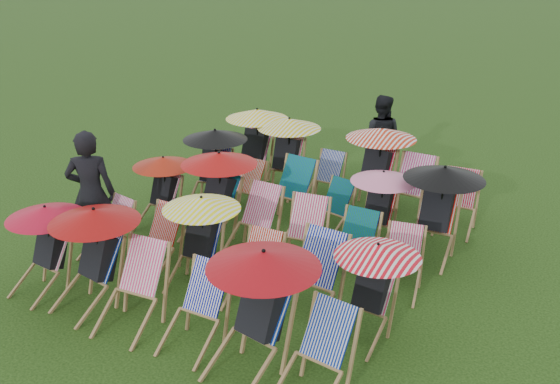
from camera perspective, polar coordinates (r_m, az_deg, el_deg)
The scene contains 33 objects.
ground at distance 9.14m, azimuth -0.93°, elevation -6.06°, with size 100.00×100.00×0.00m, color black.
deckchair_0 at distance 8.63m, azimuth -20.87°, elevation -4.80°, with size 1.00×1.05×1.18m.
deckchair_1 at distance 8.06m, azimuth -16.97°, elevation -5.69°, with size 1.11×1.17×1.31m.
deckchair_2 at distance 7.64m, azimuth -13.48°, elevation -8.67°, with size 0.74×0.96×0.98m.
deckchair_3 at distance 7.19m, azimuth -7.82°, elevation -10.66°, with size 0.63×0.86×0.91m.
deckchair_4 at distance 6.59m, azimuth -2.39°, elevation -10.80°, with size 1.19×1.27×1.41m.
deckchair_5 at distance 6.42m, azimuth 3.16°, elevation -14.89°, with size 0.69×0.91×0.93m.
deckchair_6 at distance 9.34m, azimuth -15.59°, elevation -3.42°, with size 0.66×0.84×0.83m.
deckchair_7 at distance 8.87m, azimuth -11.30°, elevation -4.34°, with size 0.57×0.80×0.86m.
deckchair_8 at distance 8.31m, azimuth -7.61°, elevation -4.34°, with size 1.03×1.10×1.22m.
deckchair_9 at distance 7.93m, azimuth -2.43°, elevation -7.25°, with size 0.63×0.84×0.87m.
deckchair_10 at distance 7.57m, azimuth 2.63°, elevation -8.09°, with size 0.72×0.97×1.02m.
deckchair_11 at distance 7.24m, azimuth 8.12°, elevation -8.86°, with size 0.99×1.04×1.17m.
deckchair_12 at distance 10.07m, azimuth -10.92°, elevation 0.12°, with size 0.97×1.01×1.15m.
deckchair_13 at distance 9.51m, azimuth -6.10°, elevation -0.20°, with size 1.15×1.22×1.37m.
deckchair_14 at distance 9.11m, azimuth -2.58°, elevation -2.78°, with size 0.65×0.90×0.96m.
deckchair_15 at distance 8.73m, azimuth 1.98°, elevation -4.02°, with size 0.75×0.95×0.94m.
deckchair_16 at distance 8.50m, azimuth 6.53°, elevation -5.16°, with size 0.60×0.83×0.89m.
deckchair_17 at distance 8.31m, azimuth 11.00°, elevation -6.38°, with size 0.68×0.85×0.82m.
deckchair_18 at distance 10.79m, azimuth -6.28°, elevation 2.40°, with size 1.10×1.21×1.31m.
deckchair_19 at distance 10.45m, azimuth -3.49°, elevation 0.28°, with size 0.60×0.82×0.86m.
deckchair_20 at distance 10.00m, azimuth 0.57°, elevation -0.21°, with size 0.74×0.99×1.02m.
deckchair_21 at distance 9.72m, azimuth 4.53°, elevation -1.61°, with size 0.69×0.85×0.82m.
deckchair_22 at distance 9.40m, azimuth 8.86°, elevation -1.39°, with size 0.97×1.01×1.15m.
deckchair_23 at distance 9.16m, azimuth 14.06°, elevation -1.70°, with size 1.15×1.21×1.36m.
deckchair_24 at distance 11.75m, azimuth -2.52°, elevation 4.39°, with size 1.17×1.23×1.39m.
deckchair_25 at distance 11.25m, azimuth 0.42°, elevation 3.49°, with size 1.14×1.23×1.35m.
deckchair_26 at distance 10.94m, azimuth 4.06°, elevation 1.22°, with size 0.56×0.78×0.83m.
deckchair_27 at distance 10.66m, azimuth 8.61°, elevation 2.29°, with size 1.18×1.22×1.40m.
deckchair_28 at distance 10.37m, azimuth 11.69°, elevation 0.13°, with size 0.68×0.95×1.02m.
deckchair_29 at distance 10.22m, azimuth 15.90°, elevation -0.96°, with size 0.67×0.89×0.91m.
person_left at distance 9.32m, azimuth -16.89°, elevation -0.12°, with size 0.68×0.45×1.88m, color black.
person_rear at distance 11.97m, azimuth 9.14°, elevation 4.92°, with size 0.80×0.62×1.65m, color black.
Camera 1 is at (4.26, -6.82, 4.34)m, focal length 40.00 mm.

